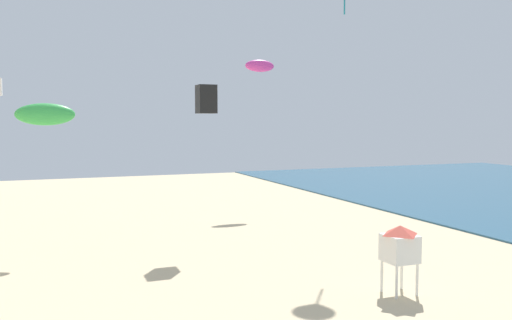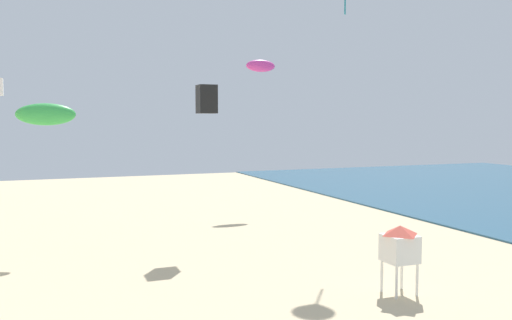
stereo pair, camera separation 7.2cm
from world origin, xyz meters
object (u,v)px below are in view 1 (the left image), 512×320
(kite_magenta_parafoil, at_px, (260,66))
(lifeguard_stand, at_px, (400,245))
(kite_green_parafoil, at_px, (45,114))
(kite_black_box, at_px, (206,99))

(kite_magenta_parafoil, bearing_deg, lifeguard_stand, -98.38)
(kite_green_parafoil, relative_size, kite_black_box, 1.93)
(kite_green_parafoil, xyz_separation_m, kite_magenta_parafoil, (15.02, 8.82, 3.78))
(kite_black_box, xyz_separation_m, kite_magenta_parafoil, (7.34, 10.68, 3.00))
(kite_black_box, bearing_deg, lifeguard_stand, -68.27)
(lifeguard_stand, height_order, kite_magenta_parafoil, kite_magenta_parafoil)
(kite_green_parafoil, bearing_deg, lifeguard_stand, -46.22)
(kite_magenta_parafoil, bearing_deg, kite_black_box, -124.50)
(lifeguard_stand, distance_m, kite_magenta_parafoil, 23.14)
(kite_green_parafoil, height_order, kite_magenta_parafoil, kite_magenta_parafoil)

